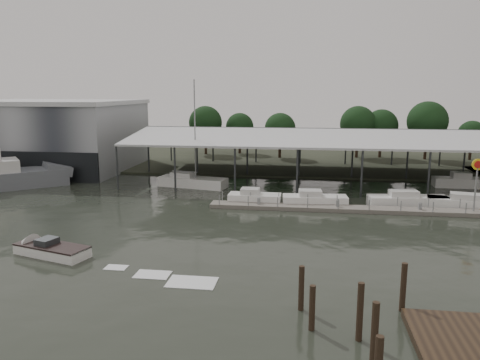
# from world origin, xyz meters

# --- Properties ---
(ground) EXTENTS (200.00, 200.00, 0.00)m
(ground) POSITION_xyz_m (0.00, 0.00, 0.00)
(ground) COLOR #262B23
(ground) RESTS_ON ground
(land_strip_far) EXTENTS (140.00, 30.00, 0.30)m
(land_strip_far) POSITION_xyz_m (0.00, 42.00, 0.10)
(land_strip_far) COLOR #333628
(land_strip_far) RESTS_ON ground
(storage_warehouse) EXTENTS (24.50, 20.50, 10.50)m
(storage_warehouse) POSITION_xyz_m (-28.00, 29.94, 5.29)
(storage_warehouse) COLOR #92969C
(storage_warehouse) RESTS_ON ground
(covered_boat_shed) EXTENTS (58.24, 24.00, 6.96)m
(covered_boat_shed) POSITION_xyz_m (17.00, 28.00, 6.13)
(covered_boat_shed) COLOR silver
(covered_boat_shed) RESTS_ON ground
(floating_dock) EXTENTS (28.00, 2.00, 1.40)m
(floating_dock) POSITION_xyz_m (15.00, 10.00, 0.20)
(floating_dock) COLOR slate
(floating_dock) RESTS_ON ground
(shell_fuel_sign) EXTENTS (1.10, 0.18, 5.55)m
(shell_fuel_sign) POSITION_xyz_m (27.00, 9.99, 3.93)
(shell_fuel_sign) COLOR gray
(shell_fuel_sign) RESTS_ON ground
(white_sailboat) EXTENTS (9.01, 4.28, 13.47)m
(white_sailboat) POSITION_xyz_m (-3.48, 19.48, 0.66)
(white_sailboat) COLOR white
(white_sailboat) RESTS_ON ground
(speedboat_underway) EXTENTS (17.08, 6.63, 2.00)m
(speedboat_underway) POSITION_xyz_m (-8.13, -6.22, 0.39)
(speedboat_underway) COLOR white
(speedboat_underway) RESTS_ON ground
(moored_cruiser_0) EXTENTS (5.62, 2.31, 1.70)m
(moored_cruiser_0) POSITION_xyz_m (5.30, 11.77, 0.61)
(moored_cruiser_0) COLOR white
(moored_cruiser_0) RESTS_ON ground
(moored_cruiser_1) EXTENTS (6.89, 2.75, 1.70)m
(moored_cruiser_1) POSITION_xyz_m (11.68, 11.79, 0.61)
(moored_cruiser_1) COLOR white
(moored_cruiser_1) RESTS_ON ground
(moored_cruiser_2) EXTENTS (8.42, 3.15, 1.70)m
(moored_cruiser_2) POSITION_xyz_m (21.40, 12.98, 0.61)
(moored_cruiser_2) COLOR white
(moored_cruiser_2) RESTS_ON ground
(moored_cruiser_3) EXTENTS (8.51, 3.83, 1.70)m
(moored_cruiser_3) POSITION_xyz_m (27.36, 12.31, 0.61)
(moored_cruiser_3) COLOR white
(moored_cruiser_3) RESTS_ON ground
(mooring_pilings) EXTENTS (5.83, 8.62, 3.79)m
(mooring_pilings) POSITION_xyz_m (13.24, -15.57, 1.11)
(mooring_pilings) COLOR #37291B
(mooring_pilings) RESTS_ON ground
(horizon_tree_line) EXTENTS (69.41, 10.09, 10.18)m
(horizon_tree_line) POSITION_xyz_m (22.79, 47.59, 5.84)
(horizon_tree_line) COLOR black
(horizon_tree_line) RESTS_ON ground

